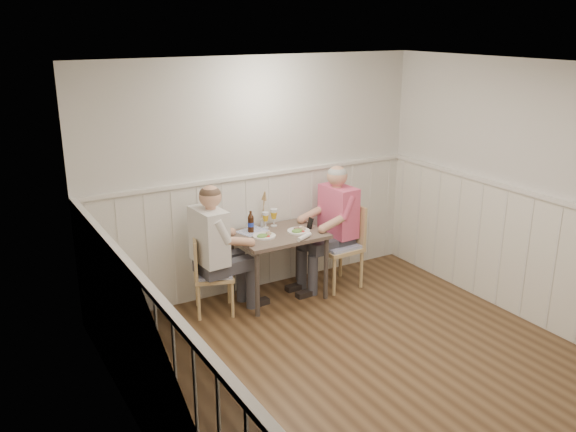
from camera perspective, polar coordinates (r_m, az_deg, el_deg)
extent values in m
plane|color=#432D19|center=(5.50, 8.47, -14.66)|extent=(4.50, 4.50, 0.00)
cube|color=silver|center=(6.74, -2.94, 3.74)|extent=(4.00, 0.04, 2.60)
cube|color=silver|center=(4.05, -13.57, -6.55)|extent=(0.04, 4.50, 2.60)
cube|color=silver|center=(6.35, 23.34, 1.37)|extent=(0.04, 4.50, 2.60)
cube|color=white|center=(4.67, 9.94, 13.29)|extent=(4.00, 4.50, 0.02)
cube|color=silver|center=(6.92, -2.80, -1.51)|extent=(3.98, 0.03, 1.30)
cube|color=silver|center=(4.36, -12.75, -14.33)|extent=(0.03, 4.48, 1.30)
cube|color=silver|center=(6.53, 22.57, -4.12)|extent=(0.03, 4.48, 1.30)
cube|color=silver|center=(6.71, -2.83, 3.85)|extent=(3.98, 0.06, 0.04)
cube|color=silver|center=(4.05, -13.19, -6.21)|extent=(0.06, 4.48, 0.04)
cube|color=silver|center=(6.32, 23.20, 1.51)|extent=(0.06, 4.48, 0.04)
cube|color=brown|center=(6.58, -0.87, -1.78)|extent=(0.95, 0.70, 0.04)
cylinder|color=#3F3833|center=(6.29, -2.90, -6.44)|extent=(0.05, 0.05, 0.71)
cylinder|color=#3F3833|center=(6.79, -5.23, -4.62)|extent=(0.05, 0.05, 0.71)
cylinder|color=#3F3833|center=(6.69, 3.58, -4.94)|extent=(0.05, 0.05, 0.71)
cylinder|color=#3F3833|center=(7.16, 0.92, -3.34)|extent=(0.05, 0.05, 0.71)
cube|color=tan|center=(6.98, 4.71, -3.00)|extent=(0.47, 0.47, 0.04)
cube|color=#4C5B9E|center=(6.97, 4.71, -2.71)|extent=(0.43, 0.43, 0.03)
cube|color=tan|center=(7.02, 6.09, -0.69)|extent=(0.05, 0.45, 0.48)
cylinder|color=tan|center=(7.04, 6.88, -5.00)|extent=(0.04, 0.04, 0.44)
cylinder|color=tan|center=(6.82, 4.34, -5.71)|extent=(0.04, 0.04, 0.44)
cylinder|color=tan|center=(7.32, 4.95, -4.03)|extent=(0.04, 0.04, 0.44)
cylinder|color=tan|center=(7.11, 2.45, -4.67)|extent=(0.04, 0.04, 0.44)
cube|color=tan|center=(6.41, -6.97, -5.56)|extent=(0.51, 0.51, 0.04)
cube|color=#4C5B9E|center=(6.39, -6.98, -5.28)|extent=(0.46, 0.46, 0.03)
cube|color=tan|center=(6.31, -8.69, -3.75)|extent=(0.16, 0.39, 0.42)
cylinder|color=tan|center=(6.64, -8.51, -6.77)|extent=(0.03, 0.03, 0.39)
cylinder|color=tan|center=(6.66, -5.54, -6.58)|extent=(0.03, 0.03, 0.39)
cylinder|color=tan|center=(6.33, -8.34, -8.05)|extent=(0.03, 0.03, 0.39)
cylinder|color=tan|center=(6.35, -5.22, -7.84)|extent=(0.03, 0.03, 0.39)
cube|color=#3F3F47|center=(7.13, 4.48, -4.52)|extent=(0.49, 0.45, 0.47)
cube|color=#3F3F47|center=(6.90, 3.18, -2.61)|extent=(0.46, 0.40, 0.14)
cube|color=#EA567F|center=(6.91, 4.61, 0.45)|extent=(0.28, 0.47, 0.57)
sphere|color=tan|center=(6.80, 4.69, 3.76)|extent=(0.23, 0.23, 0.23)
sphere|color=#A5A5A0|center=(6.79, 4.70, 4.02)|extent=(0.22, 0.22, 0.22)
cube|color=black|center=(6.69, 2.09, -0.04)|extent=(0.02, 0.07, 0.14)
cube|color=#3F3F47|center=(6.43, -7.01, -7.20)|extent=(0.48, 0.45, 0.46)
cube|color=#3F3F47|center=(6.41, -5.48, -4.39)|extent=(0.46, 0.40, 0.13)
cube|color=silver|center=(6.19, -7.23, -1.83)|extent=(0.28, 0.47, 0.57)
sphere|color=tan|center=(6.07, -7.38, 1.79)|extent=(0.23, 0.23, 0.23)
sphere|color=#4C3828|center=(6.06, -7.39, 2.07)|extent=(0.22, 0.22, 0.22)
cylinder|color=white|center=(6.62, 1.00, -1.41)|extent=(0.25, 0.25, 0.02)
ellipsoid|color=#3F722D|center=(6.57, 0.85, -1.28)|extent=(0.12, 0.10, 0.05)
sphere|color=tan|center=(6.65, 1.37, -1.11)|extent=(0.03, 0.03, 0.03)
cube|color=brown|center=(6.67, 0.89, -1.14)|extent=(0.07, 0.05, 0.01)
cylinder|color=white|center=(6.69, 1.26, -1.00)|extent=(0.05, 0.05, 0.03)
cylinder|color=white|center=(6.47, -2.24, -1.87)|extent=(0.25, 0.25, 0.02)
ellipsoid|color=#3F722D|center=(6.42, -2.42, -1.74)|extent=(0.12, 0.10, 0.05)
sphere|color=tan|center=(6.50, -1.86, -1.56)|extent=(0.03, 0.03, 0.03)
cylinder|color=silver|center=(6.80, -1.33, -0.91)|extent=(0.07, 0.07, 0.01)
cylinder|color=silver|center=(6.79, -1.33, -0.55)|extent=(0.01, 0.01, 0.09)
cone|color=gold|center=(6.76, -1.34, 0.08)|extent=(0.08, 0.08, 0.08)
cylinder|color=silver|center=(6.75, -1.34, 0.52)|extent=(0.08, 0.08, 0.03)
cylinder|color=silver|center=(6.74, -2.10, -1.09)|extent=(0.07, 0.07, 0.01)
cylinder|color=silver|center=(6.73, -2.11, -0.76)|extent=(0.01, 0.01, 0.08)
cone|color=gold|center=(6.71, -2.11, -0.17)|extent=(0.07, 0.07, 0.07)
cylinder|color=silver|center=(6.69, -2.12, 0.24)|extent=(0.07, 0.07, 0.03)
cylinder|color=black|center=(6.58, -3.50, -0.82)|extent=(0.07, 0.07, 0.17)
cone|color=black|center=(6.55, -3.52, 0.07)|extent=(0.07, 0.07, 0.04)
cylinder|color=black|center=(6.54, -3.52, 0.33)|extent=(0.03, 0.03, 0.03)
cylinder|color=#1E35A9|center=(6.58, -3.50, -0.78)|extent=(0.07, 0.07, 0.05)
cylinder|color=white|center=(6.39, 1.53, -1.97)|extent=(0.22, 0.14, 0.05)
cylinder|color=silver|center=(6.77, -2.40, -0.65)|extent=(0.05, 0.05, 0.09)
cylinder|color=tan|center=(6.73, -2.42, 0.59)|extent=(0.03, 0.03, 0.29)
cone|color=tan|center=(6.68, -2.44, 2.03)|extent=(0.04, 0.04, 0.10)
cube|color=#4C5B9E|center=(6.64, -3.35, -1.43)|extent=(0.36, 0.32, 0.01)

